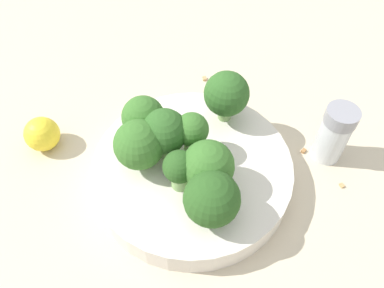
% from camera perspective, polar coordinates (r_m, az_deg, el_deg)
% --- Properties ---
extents(ground_plane, '(3.00, 3.00, 0.00)m').
position_cam_1_polar(ground_plane, '(0.43, -0.00, -5.25)').
color(ground_plane, beige).
extents(bowl, '(0.22, 0.22, 0.03)m').
position_cam_1_polar(bowl, '(0.42, -0.00, -4.08)').
color(bowl, silver).
rests_on(bowl, ground_plane).
extents(broccoli_floret_0, '(0.05, 0.05, 0.06)m').
position_cam_1_polar(broccoli_floret_0, '(0.35, 3.04, -8.37)').
color(broccoli_floret_0, '#84AD66').
rests_on(broccoli_floret_0, bowl).
extents(broccoli_floret_1, '(0.05, 0.05, 0.06)m').
position_cam_1_polar(broccoli_floret_1, '(0.41, -7.41, 3.93)').
color(broccoli_floret_1, '#84AD66').
rests_on(broccoli_floret_1, bowl).
extents(broccoli_floret_2, '(0.05, 0.05, 0.06)m').
position_cam_1_polar(broccoli_floret_2, '(0.37, 2.45, -3.48)').
color(broccoli_floret_2, '#84AD66').
rests_on(broccoli_floret_2, bowl).
extents(broccoli_floret_3, '(0.04, 0.04, 0.06)m').
position_cam_1_polar(broccoli_floret_3, '(0.39, -0.05, 1.90)').
color(broccoli_floret_3, '#84AD66').
rests_on(broccoli_floret_3, bowl).
extents(broccoli_floret_4, '(0.05, 0.05, 0.06)m').
position_cam_1_polar(broccoli_floret_4, '(0.39, -4.05, 2.03)').
color(broccoli_floret_4, '#7A9E5B').
rests_on(broccoli_floret_4, bowl).
extents(broccoli_floret_5, '(0.05, 0.05, 0.06)m').
position_cam_1_polar(broccoli_floret_5, '(0.38, -8.06, -0.18)').
color(broccoli_floret_5, '#84AD66').
rests_on(broccoli_floret_5, bowl).
extents(broccoli_floret_6, '(0.03, 0.03, 0.05)m').
position_cam_1_polar(broccoli_floret_6, '(0.37, -2.59, -3.55)').
color(broccoli_floret_6, '#84AD66').
rests_on(broccoli_floret_6, bowl).
extents(broccoli_floret_7, '(0.05, 0.05, 0.06)m').
position_cam_1_polar(broccoli_floret_7, '(0.43, 5.28, 7.51)').
color(broccoli_floret_7, '#7A9E5B').
rests_on(broccoli_floret_7, bowl).
extents(pepper_shaker, '(0.04, 0.04, 0.08)m').
position_cam_1_polar(pepper_shaker, '(0.45, 20.81, 1.46)').
color(pepper_shaker, silver).
rests_on(pepper_shaker, ground_plane).
extents(lemon_wedge, '(0.04, 0.04, 0.04)m').
position_cam_1_polar(lemon_wedge, '(0.48, -21.88, 1.42)').
color(lemon_wedge, yellow).
rests_on(lemon_wedge, ground_plane).
extents(almond_crumb_0, '(0.01, 0.01, 0.01)m').
position_cam_1_polar(almond_crumb_0, '(0.47, 16.68, -0.89)').
color(almond_crumb_0, olive).
rests_on(almond_crumb_0, ground_plane).
extents(almond_crumb_2, '(0.01, 0.01, 0.01)m').
position_cam_1_polar(almond_crumb_2, '(0.54, 1.93, 10.07)').
color(almond_crumb_2, tan).
rests_on(almond_crumb_2, ground_plane).
extents(almond_crumb_3, '(0.01, 0.01, 0.01)m').
position_cam_1_polar(almond_crumb_3, '(0.46, 21.91, -5.79)').
color(almond_crumb_3, tan).
rests_on(almond_crumb_3, ground_plane).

